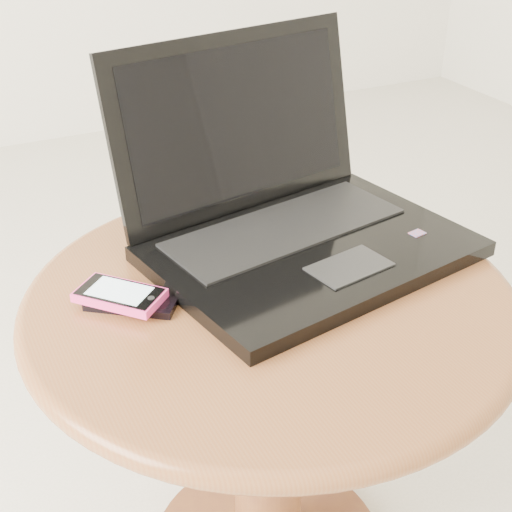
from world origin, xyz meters
name	(u,v)px	position (x,y,z in m)	size (l,w,h in m)	color
table	(270,358)	(0.11, 0.06, 0.38)	(0.62, 0.62, 0.49)	#532B1B
laptop	(289,212)	(0.19, 0.15, 0.54)	(0.45, 0.40, 0.26)	black
phone_black	(133,300)	(-0.05, 0.11, 0.49)	(0.12, 0.11, 0.01)	black
phone_pink	(120,295)	(-0.07, 0.11, 0.50)	(0.11, 0.11, 0.01)	#FF398B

